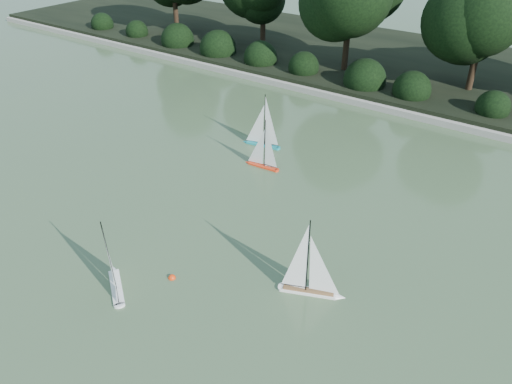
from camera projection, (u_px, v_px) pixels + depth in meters
ground at (202, 295)px, 8.14m from camera, size 80.00×80.00×0.00m
pond_coping at (407, 113)px, 14.31m from camera, size 40.00×0.35×0.18m
far_bank at (451, 74)px, 17.04m from camera, size 40.00×8.00×0.30m
tree_line at (496, 11)px, 14.03m from camera, size 26.31×3.93×4.39m
shrub_hedge at (420, 92)px, 14.74m from camera, size 29.10×1.10×1.10m
sailboat_white_a at (114, 275)px, 8.21m from camera, size 0.97×0.74×1.48m
sailboat_white_b at (314, 282)px, 8.05m from camera, size 1.09×0.58×1.54m
sailboat_orange at (260, 159)px, 11.71m from camera, size 0.94×0.21×1.28m
sailboat_teal at (260, 137)px, 12.65m from camera, size 1.07×0.33×1.46m
race_buoy at (172, 278)px, 8.48m from camera, size 0.13×0.13×0.13m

